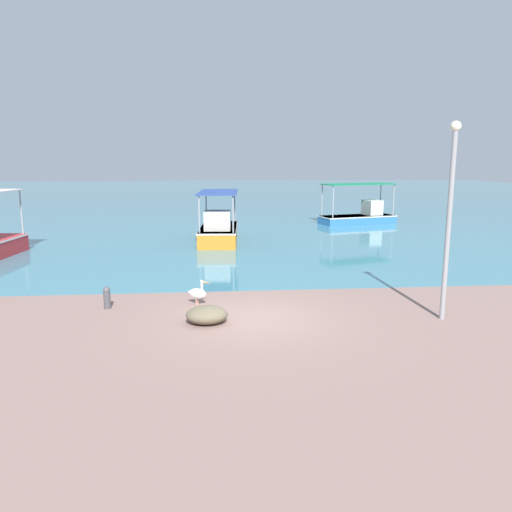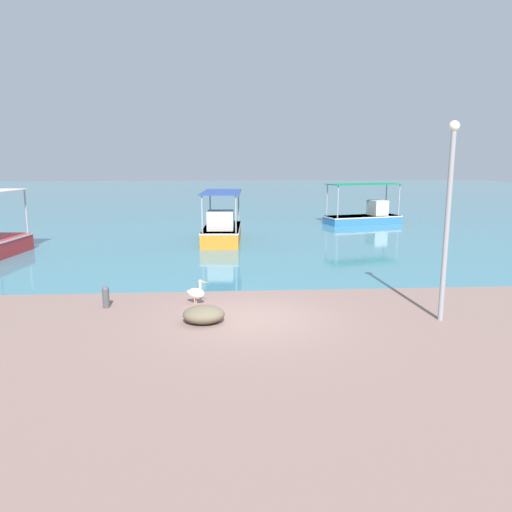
% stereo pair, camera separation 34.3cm
% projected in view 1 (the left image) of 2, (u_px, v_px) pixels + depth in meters
% --- Properties ---
extents(ground, '(120.00, 120.00, 0.00)m').
position_uv_depth(ground, '(254.00, 318.00, 14.04)').
color(ground, '#886B62').
extents(harbor_water, '(110.00, 90.00, 0.00)m').
position_uv_depth(harbor_water, '(221.00, 196.00, 60.98)').
color(harbor_water, teal).
rests_on(harbor_water, ground).
extents(fishing_boat_near_left, '(5.57, 3.15, 2.75)m').
position_uv_depth(fishing_boat_near_left, '(360.00, 215.00, 34.85)').
color(fishing_boat_near_left, '#2E6DB1').
rests_on(fishing_boat_near_left, harbor_water).
extents(fishing_boat_near_right, '(2.31, 5.33, 2.71)m').
position_uv_depth(fishing_boat_near_right, '(219.00, 230.00, 26.78)').
color(fishing_boat_near_right, orange).
rests_on(fishing_boat_near_right, harbor_water).
extents(pelican, '(0.75, 0.51, 0.80)m').
position_uv_depth(pelican, '(198.00, 293.00, 15.30)').
color(pelican, '#E0997A').
rests_on(pelican, ground).
extents(lamp_post, '(0.28, 0.28, 5.40)m').
position_uv_depth(lamp_post, '(450.00, 210.00, 13.44)').
color(lamp_post, gray).
rests_on(lamp_post, ground).
extents(mooring_bollard, '(0.21, 0.21, 0.67)m').
position_uv_depth(mooring_bollard, '(107.00, 297.00, 14.92)').
color(mooring_bollard, '#47474C').
rests_on(mooring_bollard, ground).
extents(net_pile, '(1.15, 0.98, 0.48)m').
position_uv_depth(net_pile, '(207.00, 315.00, 13.59)').
color(net_pile, brown).
rests_on(net_pile, ground).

